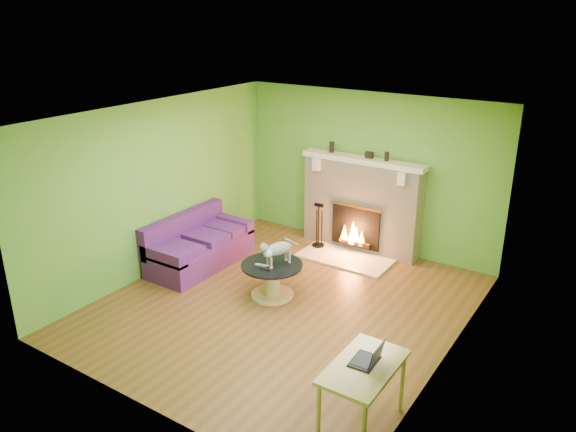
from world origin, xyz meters
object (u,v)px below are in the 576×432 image
object	(u,v)px
sofa	(198,246)
coffee_table	(272,278)
cat	(279,252)
desk	(364,373)

from	to	relation	value
sofa	coffee_table	distance (m)	1.59
sofa	cat	size ratio (longest dim) A/B	2.83
coffee_table	desk	world-z (taller)	desk
sofa	desk	xyz separation A→B (m)	(3.81, -1.92, 0.32)
sofa	coffee_table	size ratio (longest dim) A/B	2.04
coffee_table	desk	bearing A→B (deg)	-37.22
cat	coffee_table	bearing A→B (deg)	-127.80
coffee_table	cat	bearing A→B (deg)	32.01
cat	sofa	bearing A→B (deg)	-165.79
cat	desk	bearing A→B (deg)	-18.85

